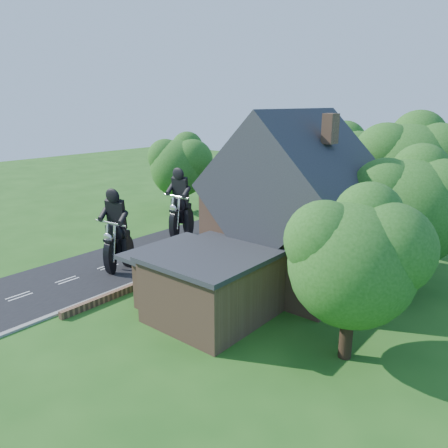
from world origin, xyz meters
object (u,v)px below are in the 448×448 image
Objects in this scene: house at (294,211)px; annex at (211,284)px; motorcycle_lead at (119,259)px; motorcycle_follow at (181,227)px; garden_wall at (206,258)px.

annex is (-0.62, -6.80, -2.58)m from house.
motorcycle_lead is 0.96× the size of motorcycle_follow.
motorcycle_lead is at bearing 105.23° from motorcycle_follow.
motorcycle_follow is (-11.40, 1.87, -3.49)m from house.
motorcycle_follow is at bearing 170.70° from house.
annex is 8.81m from motorcycle_lead.
garden_wall is 2.15× the size of house.
motorcycle_follow reaches higher than motorcycle_lead.
house is 12.07m from motorcycle_follow.
garden_wall is at bearing 133.84° from annex.
motorcycle_follow reaches higher than garden_wall.
garden_wall is 12.04× the size of motorcycle_follow.
house reaches higher than motorcycle_follow.
annex is 13.86m from motorcycle_follow.
annex is at bearing -95.24° from house.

